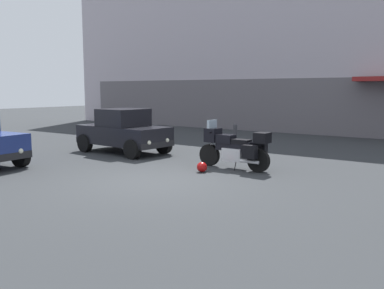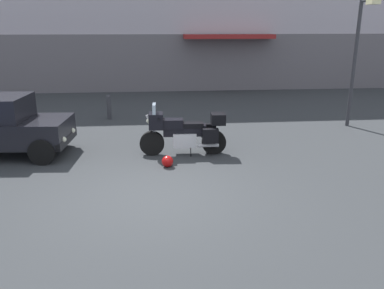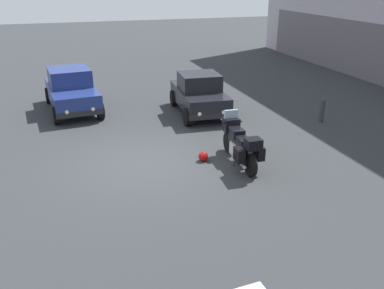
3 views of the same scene
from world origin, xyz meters
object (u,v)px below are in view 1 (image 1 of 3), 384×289
Objects in this scene: helmet at (202,167)px; car_compact_side at (124,131)px; motorcycle at (234,147)px; bollard_curbside at (235,134)px.

car_compact_side is at bearing 162.80° from helmet.
car_compact_side is (-4.71, 0.40, 0.15)m from motorcycle.
motorcycle is 1.14m from helmet.
motorcycle reaches higher than bollard_curbside.
helmet is 0.32× the size of bollard_curbside.
helmet is 4.46m from car_compact_side.
helmet is at bearing -13.17° from car_compact_side.
motorcycle is at bearing -0.80° from car_compact_side.
car_compact_side is at bearing -2.68° from motorcycle.
helmet is 0.08× the size of car_compact_side.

